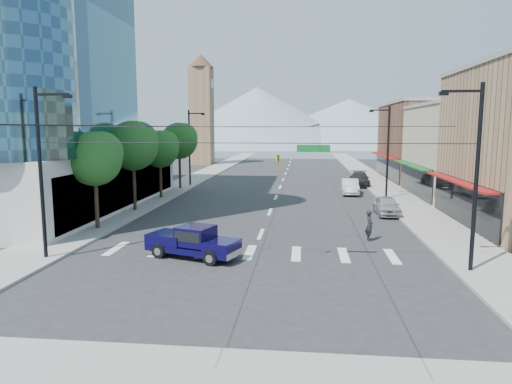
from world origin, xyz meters
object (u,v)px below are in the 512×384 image
pickup_truck (193,241)px  pedestrian (369,225)px  parked_car_far (359,179)px  parked_car_mid (350,187)px  parked_car_near (387,206)px

pickup_truck → pedestrian: size_ratio=2.85×
pickup_truck → parked_car_far: size_ratio=0.95×
parked_car_mid → pickup_truck: bearing=-111.1°
parked_car_mid → parked_car_far: parked_car_far is taller
parked_car_far → parked_car_near: bearing=-85.5°
pedestrian → parked_car_near: (2.57, 8.71, -0.20)m
pedestrian → parked_car_near: bearing=-23.3°
pickup_truck → parked_car_near: pickup_truck is taller
parked_car_near → parked_car_far: parked_car_far is taller
pickup_truck → parked_car_near: bearing=66.2°
parked_car_near → parked_car_far: bearing=89.8°
parked_car_near → pickup_truck: bearing=-133.1°
pedestrian → parked_car_far: bearing=-12.2°
pickup_truck → pedestrian: pedestrian is taller
pedestrian → parked_car_mid: 20.10m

